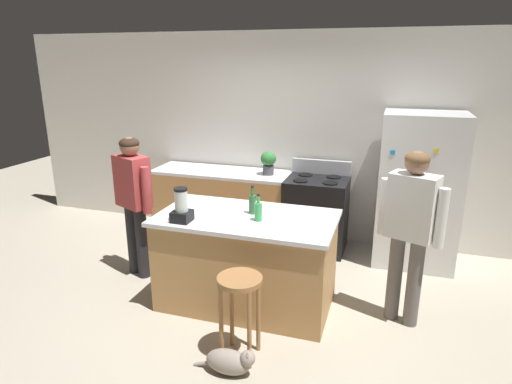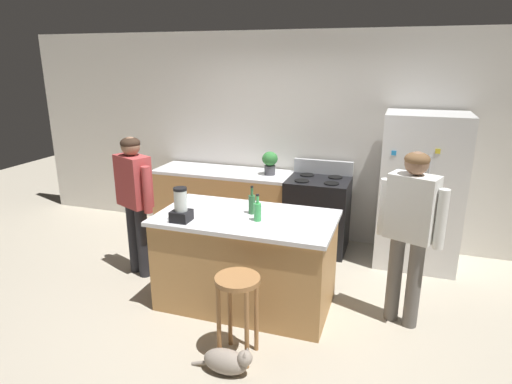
{
  "view_description": "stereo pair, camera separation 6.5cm",
  "coord_description": "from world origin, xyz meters",
  "px_view_note": "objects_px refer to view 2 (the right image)",
  "views": [
    {
      "loc": [
        1.27,
        -3.68,
        2.35
      ],
      "look_at": [
        0.0,
        0.3,
        1.07
      ],
      "focal_mm": 30.67,
      "sensor_mm": 36.0,
      "label": 1
    },
    {
      "loc": [
        1.33,
        -3.66,
        2.35
      ],
      "look_at": [
        0.0,
        0.3,
        1.07
      ],
      "focal_mm": 30.67,
      "sensor_mm": 36.0,
      "label": 2
    }
  ],
  "objects_px": {
    "potted_plant": "(270,161)",
    "blender_appliance": "(181,207)",
    "person_by_sink_right": "(410,224)",
    "bottle_olive_oil": "(252,204)",
    "kitchen_island": "(246,260)",
    "person_by_island_left": "(134,194)",
    "refrigerator": "(420,191)",
    "stove_range": "(317,214)",
    "cat": "(228,361)",
    "bottle_soda": "(258,211)",
    "bar_stool": "(238,296)"
  },
  "relations": [
    {
      "from": "potted_plant",
      "to": "bar_stool",
      "type": "bearing_deg",
      "value": -79.16
    },
    {
      "from": "kitchen_island",
      "to": "cat",
      "type": "distance_m",
      "value": 1.11
    },
    {
      "from": "bar_stool",
      "to": "refrigerator",
      "type": "bearing_deg",
      "value": 59.14
    },
    {
      "from": "potted_plant",
      "to": "bottle_olive_oil",
      "type": "height_order",
      "value": "potted_plant"
    },
    {
      "from": "stove_range",
      "to": "person_by_sink_right",
      "type": "relative_size",
      "value": 0.68
    },
    {
      "from": "kitchen_island",
      "to": "blender_appliance",
      "type": "height_order",
      "value": "blender_appliance"
    },
    {
      "from": "person_by_sink_right",
      "to": "bottle_soda",
      "type": "height_order",
      "value": "person_by_sink_right"
    },
    {
      "from": "person_by_sink_right",
      "to": "refrigerator",
      "type": "bearing_deg",
      "value": 84.88
    },
    {
      "from": "blender_appliance",
      "to": "kitchen_island",
      "type": "bearing_deg",
      "value": 31.5
    },
    {
      "from": "person_by_sink_right",
      "to": "blender_appliance",
      "type": "bearing_deg",
      "value": -167.23
    },
    {
      "from": "person_by_island_left",
      "to": "cat",
      "type": "relative_size",
      "value": 3.03
    },
    {
      "from": "person_by_sink_right",
      "to": "bottle_soda",
      "type": "relative_size",
      "value": 6.31
    },
    {
      "from": "cat",
      "to": "bottle_olive_oil",
      "type": "xyz_separation_m",
      "value": [
        -0.18,
        1.11,
        0.92
      ]
    },
    {
      "from": "refrigerator",
      "to": "potted_plant",
      "type": "bearing_deg",
      "value": 178.42
    },
    {
      "from": "bar_stool",
      "to": "potted_plant",
      "type": "height_order",
      "value": "potted_plant"
    },
    {
      "from": "cat",
      "to": "blender_appliance",
      "type": "xyz_separation_m",
      "value": [
        -0.73,
        0.71,
        0.95
      ]
    },
    {
      "from": "potted_plant",
      "to": "stove_range",
      "type": "bearing_deg",
      "value": -2.29
    },
    {
      "from": "potted_plant",
      "to": "blender_appliance",
      "type": "relative_size",
      "value": 0.94
    },
    {
      "from": "kitchen_island",
      "to": "bottle_olive_oil",
      "type": "distance_m",
      "value": 0.57
    },
    {
      "from": "bottle_olive_oil",
      "to": "blender_appliance",
      "type": "bearing_deg",
      "value": -144.01
    },
    {
      "from": "refrigerator",
      "to": "kitchen_island",
      "type": "bearing_deg",
      "value": -136.75
    },
    {
      "from": "potted_plant",
      "to": "person_by_island_left",
      "type": "bearing_deg",
      "value": -130.07
    },
    {
      "from": "person_by_island_left",
      "to": "potted_plant",
      "type": "distance_m",
      "value": 1.76
    },
    {
      "from": "bar_stool",
      "to": "bottle_soda",
      "type": "xyz_separation_m",
      "value": [
        -0.07,
        0.72,
        0.46
      ]
    },
    {
      "from": "kitchen_island",
      "to": "cat",
      "type": "height_order",
      "value": "kitchen_island"
    },
    {
      "from": "refrigerator",
      "to": "stove_range",
      "type": "relative_size",
      "value": 1.62
    },
    {
      "from": "stove_range",
      "to": "person_by_island_left",
      "type": "distance_m",
      "value": 2.26
    },
    {
      "from": "cat",
      "to": "bottle_soda",
      "type": "height_order",
      "value": "bottle_soda"
    },
    {
      "from": "refrigerator",
      "to": "blender_appliance",
      "type": "distance_m",
      "value": 2.79
    },
    {
      "from": "person_by_sink_right",
      "to": "bottle_olive_oil",
      "type": "relative_size",
      "value": 5.85
    },
    {
      "from": "cat",
      "to": "potted_plant",
      "type": "height_order",
      "value": "potted_plant"
    },
    {
      "from": "stove_range",
      "to": "bottle_olive_oil",
      "type": "xyz_separation_m",
      "value": [
        -0.38,
        -1.44,
        0.55
      ]
    },
    {
      "from": "bottle_soda",
      "to": "bottle_olive_oil",
      "type": "height_order",
      "value": "bottle_olive_oil"
    },
    {
      "from": "person_by_island_left",
      "to": "bottle_olive_oil",
      "type": "relative_size",
      "value": 5.69
    },
    {
      "from": "refrigerator",
      "to": "blender_appliance",
      "type": "xyz_separation_m",
      "value": [
        -2.11,
        -1.81,
        0.16
      ]
    },
    {
      "from": "person_by_island_left",
      "to": "bottle_olive_oil",
      "type": "distance_m",
      "value": 1.4
    },
    {
      "from": "stove_range",
      "to": "blender_appliance",
      "type": "xyz_separation_m",
      "value": [
        -0.92,
        -1.84,
        0.58
      ]
    },
    {
      "from": "person_by_sink_right",
      "to": "bottle_olive_oil",
      "type": "distance_m",
      "value": 1.44
    },
    {
      "from": "kitchen_island",
      "to": "person_by_island_left",
      "type": "bearing_deg",
      "value": 171.32
    },
    {
      "from": "person_by_island_left",
      "to": "blender_appliance",
      "type": "relative_size",
      "value": 4.94
    },
    {
      "from": "bottle_olive_oil",
      "to": "person_by_island_left",
      "type": "bearing_deg",
      "value": 174.84
    },
    {
      "from": "person_by_sink_right",
      "to": "blender_appliance",
      "type": "distance_m",
      "value": 2.04
    },
    {
      "from": "bottle_soda",
      "to": "bar_stool",
      "type": "bearing_deg",
      "value": -84.22
    },
    {
      "from": "refrigerator",
      "to": "cat",
      "type": "height_order",
      "value": "refrigerator"
    },
    {
      "from": "person_by_island_left",
      "to": "kitchen_island",
      "type": "bearing_deg",
      "value": -8.68
    },
    {
      "from": "stove_range",
      "to": "cat",
      "type": "bearing_deg",
      "value": -94.4
    },
    {
      "from": "stove_range",
      "to": "bar_stool",
      "type": "bearing_deg",
      "value": -94.71
    },
    {
      "from": "person_by_island_left",
      "to": "blender_appliance",
      "type": "xyz_separation_m",
      "value": [
        0.85,
        -0.52,
        0.11
      ]
    },
    {
      "from": "person_by_sink_right",
      "to": "potted_plant",
      "type": "bearing_deg",
      "value": 140.31
    },
    {
      "from": "kitchen_island",
      "to": "bottle_soda",
      "type": "bearing_deg",
      "value": -30.59
    }
  ]
}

